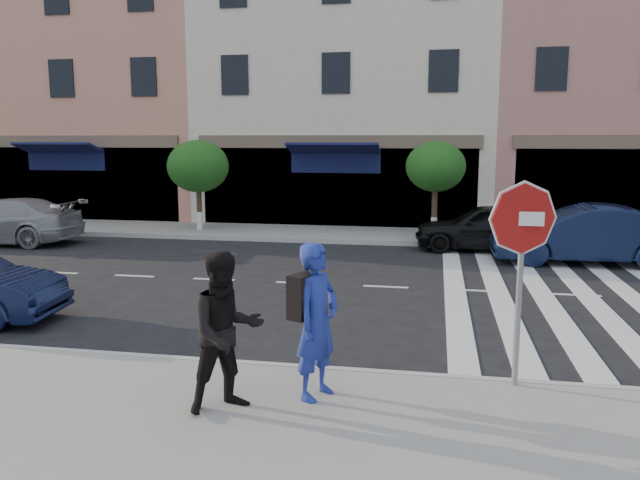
{
  "coord_description": "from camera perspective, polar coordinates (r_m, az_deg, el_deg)",
  "views": [
    {
      "loc": [
        3.03,
        -9.5,
        3.24
      ],
      "look_at": [
        0.96,
        1.64,
        1.4
      ],
      "focal_mm": 35.0,
      "sensor_mm": 36.0,
      "label": 1
    }
  ],
  "objects": [
    {
      "name": "sidewalk_near",
      "position": [
        7.23,
        -16.2,
        -17.12
      ],
      "size": [
        60.0,
        4.5,
        0.15
      ],
      "primitive_type": "cube",
      "color": "gray",
      "rests_on": "ground"
    },
    {
      "name": "car_far_left",
      "position": [
        21.79,
        -27.05,
        1.54
      ],
      "size": [
        5.0,
        2.29,
        1.42
      ],
      "primitive_type": "imported",
      "rotation": [
        0.0,
        0.0,
        -1.51
      ],
      "color": "gray",
      "rests_on": "ground"
    },
    {
      "name": "building_centre",
      "position": [
        26.83,
        3.05,
        14.04
      ],
      "size": [
        11.0,
        9.0,
        11.0
      ],
      "primitive_type": "cube",
      "color": "beige",
      "rests_on": "ground"
    },
    {
      "name": "street_tree_wb",
      "position": [
        21.85,
        -11.09,
        6.6
      ],
      "size": [
        2.1,
        2.1,
        3.06
      ],
      "color": "#473323",
      "rests_on": "sidewalk_far"
    },
    {
      "name": "car_far_right",
      "position": [
        17.7,
        23.01,
        0.47
      ],
      "size": [
        4.72,
        1.69,
        1.55
      ],
      "primitive_type": "imported",
      "rotation": [
        0.0,
        0.0,
        -1.56
      ],
      "color": "black",
      "rests_on": "ground"
    },
    {
      "name": "walker",
      "position": [
        7.23,
        -8.57,
        -8.3
      ],
      "size": [
        1.14,
        1.11,
        1.85
      ],
      "primitive_type": "imported",
      "rotation": [
        0.0,
        0.0,
        0.69
      ],
      "color": "black",
      "rests_on": "sidewalk_near"
    },
    {
      "name": "stop_sign",
      "position": [
        8.0,
        17.99,
        0.07
      ],
      "size": [
        0.92,
        0.11,
        2.6
      ],
      "rotation": [
        0.0,
        0.0,
        0.02
      ],
      "color": "gray",
      "rests_on": "sidewalk_near"
    },
    {
      "name": "photographer",
      "position": [
        7.49,
        -0.26,
        -7.43
      ],
      "size": [
        0.69,
        0.81,
        1.89
      ],
      "primitive_type": "imported",
      "rotation": [
        0.0,
        0.0,
        1.16
      ],
      "color": "navy",
      "rests_on": "sidewalk_near"
    },
    {
      "name": "building_west_mid",
      "position": [
        30.22,
        -17.91,
        15.93
      ],
      "size": [
        10.0,
        9.0,
        14.0
      ],
      "primitive_type": "cube",
      "color": "tan",
      "rests_on": "ground"
    },
    {
      "name": "sidewalk_far",
      "position": [
        20.97,
        2.12,
        0.53
      ],
      "size": [
        60.0,
        3.0,
        0.15
      ],
      "primitive_type": "cube",
      "color": "gray",
      "rests_on": "ground"
    },
    {
      "name": "street_tree_c",
      "position": [
        20.32,
        10.53,
        6.57
      ],
      "size": [
        1.9,
        1.9,
        3.04
      ],
      "color": "#473323",
      "rests_on": "sidewalk_far"
    },
    {
      "name": "ground",
      "position": [
        10.49,
        -6.88,
        -8.85
      ],
      "size": [
        120.0,
        120.0,
        0.0
      ],
      "primitive_type": "plane",
      "color": "black",
      "rests_on": "ground"
    },
    {
      "name": "car_far_mid",
      "position": [
        18.83,
        15.02,
        1.16
      ],
      "size": [
        4.15,
        1.72,
        1.41
      ],
      "primitive_type": "imported",
      "rotation": [
        0.0,
        0.0,
        -1.59
      ],
      "color": "black",
      "rests_on": "ground"
    }
  ]
}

